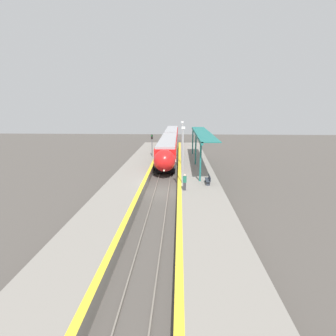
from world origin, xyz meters
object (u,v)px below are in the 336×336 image
(train, at_px, (170,142))
(platform_bench, at_px, (208,179))
(lamppost_near, at_px, (183,152))
(lamppost_mid, at_px, (182,140))
(railway_signal, at_px, (152,146))
(person_waiting, at_px, (185,182))

(train, bearing_deg, platform_bench, -78.85)
(platform_bench, bearing_deg, lamppost_near, -179.90)
(train, height_order, lamppost_mid, lamppost_mid)
(railway_signal, xyz_separation_m, lamppost_mid, (4.72, -5.18, 1.60))
(train, bearing_deg, lamppost_near, -84.88)
(train, distance_m, platform_bench, 25.22)
(platform_bench, bearing_deg, person_waiting, -138.20)
(train, bearing_deg, railway_signal, -104.37)
(platform_bench, bearing_deg, train, 101.15)
(lamppost_mid, bearing_deg, person_waiting, -89.25)
(platform_bench, bearing_deg, railway_signal, 116.22)
(platform_bench, height_order, railway_signal, railway_signal)
(person_waiting, distance_m, railway_signal, 17.91)
(platform_bench, distance_m, railway_signal, 16.74)
(lamppost_near, bearing_deg, train, 95.12)
(person_waiting, xyz_separation_m, railway_signal, (-4.87, 17.21, 0.92))
(person_waiting, height_order, railway_signal, railway_signal)
(train, xyz_separation_m, railway_signal, (-2.50, -9.76, 0.59))
(platform_bench, bearing_deg, lamppost_mid, 105.19)
(person_waiting, height_order, lamppost_mid, lamppost_mid)
(train, relative_size, lamppost_near, 6.95)
(railway_signal, height_order, lamppost_mid, lamppost_mid)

